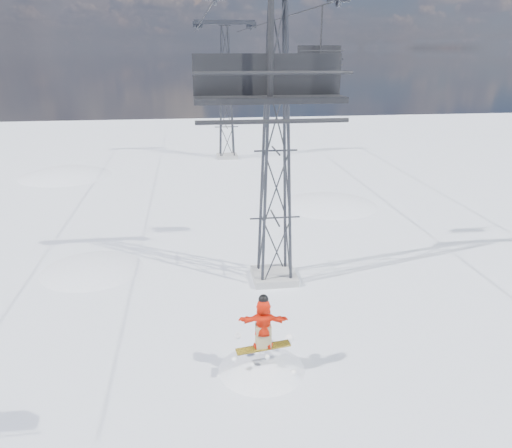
# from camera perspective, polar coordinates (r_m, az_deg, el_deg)

# --- Properties ---
(ground) EXTENTS (120.00, 120.00, 0.00)m
(ground) POSITION_cam_1_polar(r_m,az_deg,el_deg) (14.47, 4.41, -20.29)
(ground) COLOR white
(ground) RESTS_ON ground
(snow_terrain) EXTENTS (39.00, 37.00, 22.00)m
(snow_terrain) POSITION_cam_1_polar(r_m,az_deg,el_deg) (37.28, -10.28, -11.23)
(snow_terrain) COLOR white
(snow_terrain) RESTS_ON ground
(lift_tower_near) EXTENTS (5.20, 1.80, 11.43)m
(lift_tower_near) POSITION_cam_1_polar(r_m,az_deg,el_deg) (19.51, 2.28, 8.29)
(lift_tower_near) COLOR #999999
(lift_tower_near) RESTS_ON ground
(lift_tower_far) EXTENTS (5.20, 1.80, 11.43)m
(lift_tower_far) POSITION_cam_1_polar(r_m,az_deg,el_deg) (44.14, -3.46, 14.52)
(lift_tower_far) COLOR #999999
(lift_tower_far) RESTS_ON ground
(haul_cables) EXTENTS (4.46, 51.00, 0.06)m
(haul_cables) POSITION_cam_1_polar(r_m,az_deg,el_deg) (30.58, -1.56, 22.47)
(haul_cables) COLOR black
(haul_cables) RESTS_ON ground
(snowboarder_jump) EXTENTS (4.40, 4.40, 6.63)m
(snowboarder_jump) POSITION_cam_1_polar(r_m,az_deg,el_deg) (16.83, 0.63, -20.84)
(snowboarder_jump) COLOR white
(snowboarder_jump) RESTS_ON ground
(lift_chair_near) EXTENTS (2.06, 0.59, 2.56)m
(lift_chair_near) POSITION_cam_1_polar(r_m,az_deg,el_deg) (7.03, 1.55, 15.87)
(lift_chair_near) COLOR black
(lift_chair_near) RESTS_ON ground
(lift_chair_mid) EXTENTS (1.85, 0.53, 2.29)m
(lift_chair_mid) POSITION_cam_1_polar(r_m,az_deg,el_deg) (21.85, 7.34, 18.73)
(lift_chair_mid) COLOR black
(lift_chair_mid) RESTS_ON ground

